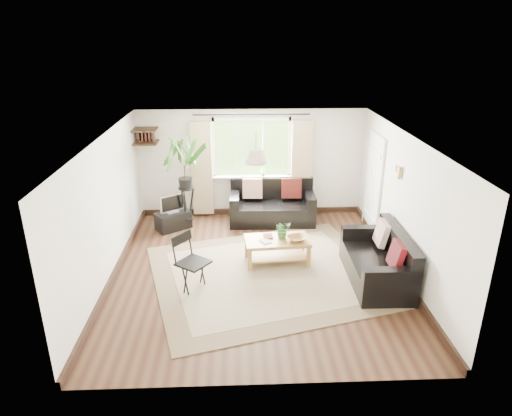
{
  "coord_description": "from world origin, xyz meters",
  "views": [
    {
      "loc": [
        -0.32,
        -7.08,
        4.01
      ],
      "look_at": [
        0.0,
        0.4,
        1.05
      ],
      "focal_mm": 32.0,
      "sensor_mm": 36.0,
      "label": 1
    }
  ],
  "objects_px": {
    "sofa_right": "(377,258)",
    "folding_chair": "(193,264)",
    "palm_stand": "(186,184)",
    "sofa_back": "(272,203)",
    "coffee_table": "(277,251)",
    "tv_stand": "(173,220)"
  },
  "relations": [
    {
      "from": "folding_chair",
      "to": "palm_stand",
      "type": "bearing_deg",
      "value": 44.81
    },
    {
      "from": "palm_stand",
      "to": "sofa_right",
      "type": "bearing_deg",
      "value": -35.0
    },
    {
      "from": "sofa_right",
      "to": "tv_stand",
      "type": "relative_size",
      "value": 2.51
    },
    {
      "from": "sofa_back",
      "to": "sofa_right",
      "type": "xyz_separation_m",
      "value": [
        1.57,
        -2.6,
        -0.02
      ]
    },
    {
      "from": "tv_stand",
      "to": "palm_stand",
      "type": "bearing_deg",
      "value": -19.35
    },
    {
      "from": "tv_stand",
      "to": "palm_stand",
      "type": "height_order",
      "value": "palm_stand"
    },
    {
      "from": "tv_stand",
      "to": "folding_chair",
      "type": "height_order",
      "value": "folding_chair"
    },
    {
      "from": "folding_chair",
      "to": "sofa_back",
      "type": "bearing_deg",
      "value": 8.91
    },
    {
      "from": "sofa_right",
      "to": "coffee_table",
      "type": "relative_size",
      "value": 1.53
    },
    {
      "from": "coffee_table",
      "to": "tv_stand",
      "type": "bearing_deg",
      "value": 142.33
    },
    {
      "from": "sofa_right",
      "to": "folding_chair",
      "type": "relative_size",
      "value": 1.86
    },
    {
      "from": "sofa_back",
      "to": "palm_stand",
      "type": "xyz_separation_m",
      "value": [
        -1.84,
        -0.22,
        0.54
      ]
    },
    {
      "from": "sofa_right",
      "to": "palm_stand",
      "type": "relative_size",
      "value": 0.91
    },
    {
      "from": "sofa_back",
      "to": "coffee_table",
      "type": "xyz_separation_m",
      "value": [
        -0.06,
        -1.91,
        -0.2
      ]
    },
    {
      "from": "coffee_table",
      "to": "palm_stand",
      "type": "distance_m",
      "value": 2.56
    },
    {
      "from": "sofa_right",
      "to": "coffee_table",
      "type": "height_order",
      "value": "sofa_right"
    },
    {
      "from": "sofa_back",
      "to": "sofa_right",
      "type": "distance_m",
      "value": 3.04
    },
    {
      "from": "palm_stand",
      "to": "folding_chair",
      "type": "distance_m",
      "value": 2.64
    },
    {
      "from": "sofa_right",
      "to": "coffee_table",
      "type": "distance_m",
      "value": 1.77
    },
    {
      "from": "sofa_right",
      "to": "folding_chair",
      "type": "xyz_separation_m",
      "value": [
        -3.05,
        -0.18,
        0.06
      ]
    },
    {
      "from": "sofa_back",
      "to": "coffee_table",
      "type": "height_order",
      "value": "sofa_back"
    },
    {
      "from": "sofa_back",
      "to": "tv_stand",
      "type": "distance_m",
      "value": 2.17
    }
  ]
}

